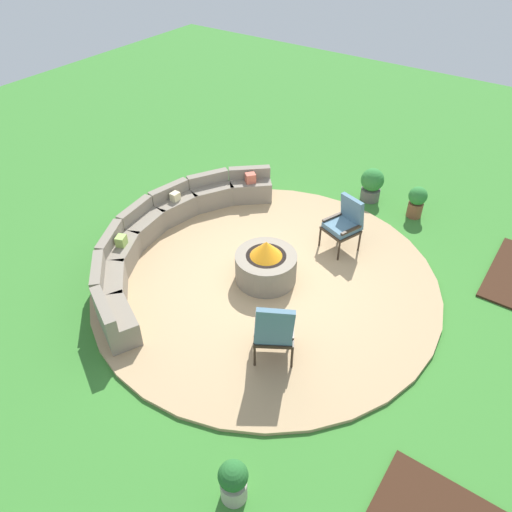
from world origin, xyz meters
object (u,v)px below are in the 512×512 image
Objects in this scene: curved_stone_bench at (166,233)px; lounge_chair_front_right at (345,222)px; potted_plant_0 at (372,183)px; potted_plant_2 at (417,200)px; fire_pit at (266,264)px; potted_plant_1 at (233,481)px; lounge_chair_front_left at (274,329)px.

curved_stone_bench is 3.21m from lounge_chair_front_right.
potted_plant_0 reaches higher than potted_plant_2.
fire_pit is 3.58m from potted_plant_2.
lounge_chair_front_right is at bearing -22.93° from fire_pit.
fire_pit is 1.68m from lounge_chair_front_right.
fire_pit is at bearing 174.20° from potted_plant_0.
lounge_chair_front_right is at bearing 12.97° from potted_plant_1.
potted_plant_1 is (-2.95, -3.75, 0.00)m from curved_stone_bench.
curved_stone_bench is 3.23m from lounge_chair_front_left.
potted_plant_1 is (-3.20, -1.74, -0.03)m from fire_pit.
lounge_chair_front_left is at bearing 176.17° from potted_plant_2.
curved_stone_bench is at bearing 51.81° from potted_plant_1.
fire_pit is 0.21× the size of curved_stone_bench.
lounge_chair_front_left reaches higher than curved_stone_bench.
curved_stone_bench is (-0.26, 2.01, -0.04)m from fire_pit.
potted_plant_2 is at bearing -94.18° from potted_plant_0.
fire_pit reaches higher than potted_plant_0.
lounge_chair_front_right reaches higher than potted_plant_1.
potted_plant_0 is (3.39, -0.34, 0.01)m from fire_pit.
fire_pit is 2.03m from curved_stone_bench.
lounge_chair_front_right is (1.78, -2.66, 0.27)m from curved_stone_bench.
curved_stone_bench is at bearing 97.27° from fire_pit.
potted_plant_2 is at bearing -90.37° from lounge_chair_front_right.
lounge_chair_front_left is 1.59× the size of potted_plant_0.
lounge_chair_front_left is 1.71× the size of potted_plant_2.
curved_stone_bench is 4.77m from potted_plant_1.
potted_plant_1 is at bearing -168.09° from potted_plant_0.
potted_plant_0 is (3.65, -2.35, 0.05)m from curved_stone_bench.
fire_pit is at bearing 28.46° from potted_plant_1.
curved_stone_bench reaches higher than potted_plant_0.
lounge_chair_front_left is at bearing 118.17° from lounge_chair_front_right.
lounge_chair_front_left is at bearing -142.27° from fire_pit.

